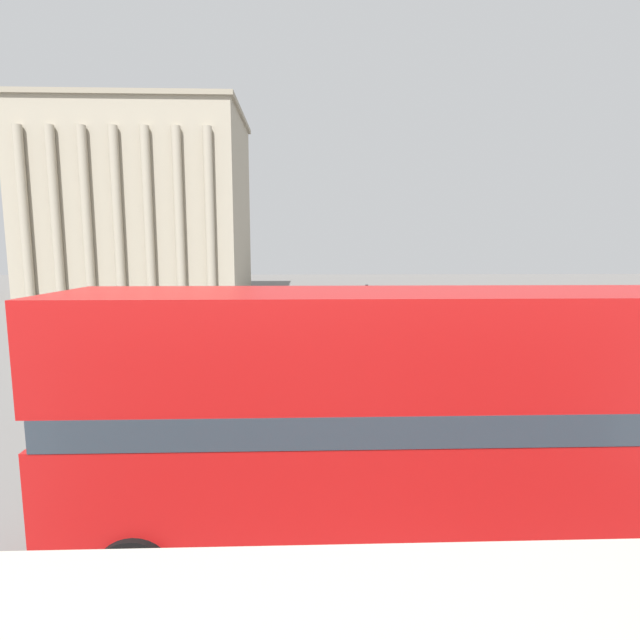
{
  "coord_description": "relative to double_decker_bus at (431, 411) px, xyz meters",
  "views": [
    {
      "loc": [
        -0.75,
        -2.29,
        4.91
      ],
      "look_at": [
        -0.14,
        15.7,
        2.39
      ],
      "focal_mm": 28.0,
      "sensor_mm": 36.0,
      "label": 1
    }
  ],
  "objects": [
    {
      "name": "double_decker_bus",
      "position": [
        0.0,
        0.0,
        0.0
      ],
      "size": [
        11.43,
        2.68,
        4.29
      ],
      "rotation": [
        0.0,
        0.0,
        0.05
      ],
      "color": "black",
      "rests_on": "ground_plane"
    },
    {
      "name": "plaza_building_left",
      "position": [
        -19.94,
        50.46,
        7.6
      ],
      "size": [
        22.75,
        16.99,
        20.02
      ],
      "color": "#A39984",
      "rests_on": "ground_plane"
    },
    {
      "name": "traffic_light_near",
      "position": [
        5.38,
        5.07,
        -0.01
      ],
      "size": [
        0.42,
        0.24,
        3.65
      ],
      "color": "black",
      "rests_on": "ground_plane"
    },
    {
      "name": "traffic_light_mid",
      "position": [
        0.71,
        13.03,
        -0.1
      ],
      "size": [
        0.42,
        0.24,
        3.5
      ],
      "color": "black",
      "rests_on": "ground_plane"
    },
    {
      "name": "pedestrian_white",
      "position": [
        -1.72,
        12.72,
        -1.48
      ],
      "size": [
        0.32,
        0.32,
        1.61
      ],
      "rotation": [
        0.0,
        0.0,
        3.8
      ],
      "color": "#282B33",
      "rests_on": "ground_plane"
    },
    {
      "name": "pedestrian_yellow",
      "position": [
        0.1,
        12.65,
        -1.48
      ],
      "size": [
        0.32,
        0.32,
        1.61
      ],
      "rotation": [
        0.0,
        0.0,
        2.63
      ],
      "color": "#282B33",
      "rests_on": "ground_plane"
    }
  ]
}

